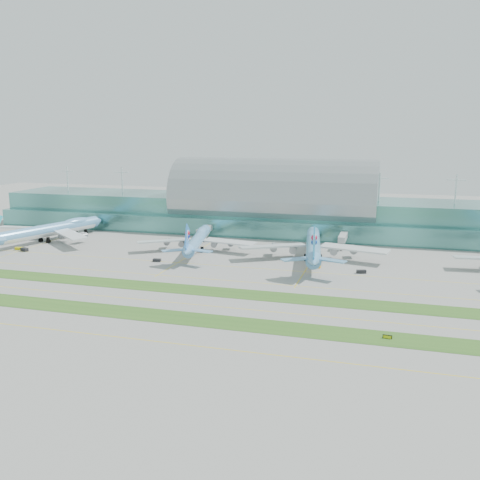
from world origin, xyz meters
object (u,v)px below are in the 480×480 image
(airliner_a, at_px, (51,229))
(airliner_b, at_px, (198,239))
(airliner_c, at_px, (313,245))
(taxiway_sign_east, at_px, (387,337))
(terminal, at_px, (274,208))

(airliner_a, distance_m, airliner_b, 85.15)
(airliner_b, distance_m, airliner_c, 58.05)
(taxiway_sign_east, bearing_deg, airliner_a, 158.46)
(terminal, bearing_deg, airliner_a, -150.75)
(airliner_b, relative_size, airliner_c, 0.86)
(terminal, height_order, taxiway_sign_east, terminal)
(terminal, bearing_deg, taxiway_sign_east, -66.62)
(airliner_b, xyz_separation_m, taxiway_sign_east, (92.95, -94.28, -5.26))
(airliner_a, distance_m, taxiway_sign_east, 201.89)
(terminal, relative_size, airliner_c, 4.31)
(airliner_a, bearing_deg, airliner_c, 15.60)
(airliner_c, relative_size, taxiway_sign_east, 29.45)
(airliner_b, bearing_deg, airliner_c, -13.15)
(airliner_a, height_order, airliner_c, airliner_c)
(airliner_b, bearing_deg, airliner_a, 167.97)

